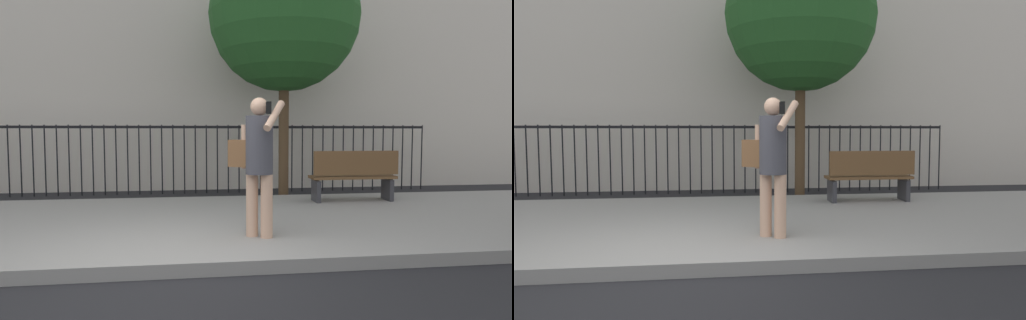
{
  "view_description": "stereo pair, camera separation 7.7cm",
  "coord_description": "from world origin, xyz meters",
  "views": [
    {
      "loc": [
        0.41,
        -4.3,
        1.48
      ],
      "look_at": [
        1.17,
        1.29,
        1.09
      ],
      "focal_mm": 30.49,
      "sensor_mm": 36.0,
      "label": 1
    },
    {
      "loc": [
        0.48,
        -4.31,
        1.48
      ],
      "look_at": [
        1.17,
        1.29,
        1.09
      ],
      "focal_mm": 30.49,
      "sensor_mm": 36.0,
      "label": 2
    }
  ],
  "objects": [
    {
      "name": "street_bench",
      "position": [
        3.31,
        3.42,
        0.65
      ],
      "size": [
        1.6,
        0.45,
        0.95
      ],
      "color": "brown",
      "rests_on": "sidewalk"
    },
    {
      "name": "street_tree_mid",
      "position": [
        2.25,
        4.79,
        3.86
      ],
      "size": [
        3.16,
        3.16,
        5.46
      ],
      "color": "#4C3823",
      "rests_on": "ground"
    },
    {
      "name": "ground_plane",
      "position": [
        0.0,
        0.0,
        0.0
      ],
      "size": [
        60.0,
        60.0,
        0.0
      ],
      "primitive_type": "plane",
      "color": "black"
    },
    {
      "name": "pedestrian_on_phone",
      "position": [
        1.15,
        1.0,
        1.16
      ],
      "size": [
        0.72,
        0.63,
        1.73
      ],
      "color": "tan",
      "rests_on": "sidewalk"
    },
    {
      "name": "sidewalk",
      "position": [
        0.0,
        2.2,
        0.07
      ],
      "size": [
        28.0,
        4.4,
        0.15
      ],
      "primitive_type": "cube",
      "color": "gray",
      "rests_on": "ground"
    },
    {
      "name": "iron_fence",
      "position": [
        0.0,
        5.9,
        1.02
      ],
      "size": [
        12.03,
        0.04,
        1.6
      ],
      "color": "black",
      "rests_on": "ground"
    }
  ]
}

